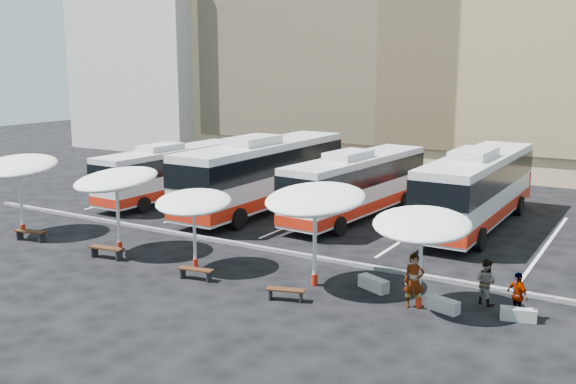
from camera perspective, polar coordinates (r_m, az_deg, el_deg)
The scene contains 24 objects.
ground at distance 29.17m, azimuth -4.74°, elevation -5.04°, with size 120.00×120.00×0.00m, color black.
sandstone_building at distance 57.13m, azimuth 14.71°, elevation 15.46°, with size 42.00×18.25×29.60m.
apartment_block at distance 67.37m, azimuth -10.51°, elevation 11.87°, with size 14.00×14.00×18.00m, color beige.
curb_divider at distance 29.54m, azimuth -4.17°, elevation -4.67°, with size 34.00×0.25×0.15m, color black.
bay_lines at distance 35.74m, azimuth 2.75°, elevation -1.93°, with size 24.15×12.00×0.01m.
bus_0 at distance 39.82m, azimuth -10.26°, elevation 1.89°, with size 2.85×11.07×3.49m.
bus_1 at distance 36.32m, azimuth -2.11°, elevation 1.82°, with size 3.30×13.58×4.30m.
bus_2 at distance 34.76m, azimuth 6.18°, elevation 0.83°, with size 3.44×11.87×3.71m.
bus_3 at distance 33.90m, azimuth 16.51°, elevation 0.50°, with size 3.11×12.96×4.11m.
sunshade_0 at distance 33.68m, azimuth -22.89°, elevation 2.12°, with size 4.97×5.00×3.92m.
sunshade_1 at distance 28.96m, azimuth -15.04°, elevation 1.06°, with size 4.48×4.52×3.81m.
sunshade_2 at distance 26.08m, azimuth -8.39°, elevation -0.91°, with size 4.04×4.06×3.22m.
sunshade_3 at distance 23.58m, azimuth 2.42°, elevation -0.66°, with size 4.08×4.12×3.91m.
sunshade_4 at distance 21.92m, azimuth 11.82°, elevation -2.85°, with size 3.96×3.99×3.46m.
wood_bench_0 at distance 32.60m, azimuth -21.92°, elevation -3.39°, with size 1.66×0.73×0.49m.
wood_bench_1 at distance 28.65m, azimuth -15.84°, elevation -4.96°, with size 1.67×0.64×0.50m.
wood_bench_2 at distance 25.23m, azimuth -8.22°, elevation -6.97°, with size 1.48×0.61×0.44m.
wood_bench_3 at distance 22.87m, azimuth -0.21°, elevation -8.84°, with size 1.43×0.77×0.43m.
conc_bench_0 at distance 24.10m, azimuth 7.61°, elevation -8.09°, with size 1.26×0.42×0.47m, color gray.
conc_bench_1 at distance 22.59m, azimuth 13.56°, elevation -9.73°, with size 1.18×0.39×0.44m, color gray.
conc_bench_2 at distance 22.51m, azimuth 19.78°, elevation -10.20°, with size 1.12×0.37×0.42m, color gray.
passenger_0 at distance 22.44m, azimuth 11.16°, elevation -7.77°, with size 0.70×0.46×1.91m, color black.
passenger_1 at distance 23.42m, azimuth 17.17°, elevation -7.63°, with size 0.78×0.61×1.61m, color black.
passenger_2 at distance 22.53m, azimuth 19.70°, elevation -8.63°, with size 0.91×0.38×1.56m, color black.
Camera 1 is at (16.38, -22.68, 8.25)m, focal length 40.00 mm.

